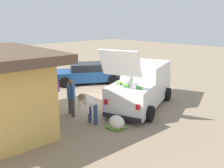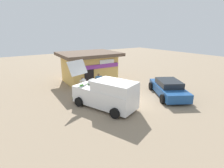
# 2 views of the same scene
# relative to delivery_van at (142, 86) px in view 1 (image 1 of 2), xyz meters

# --- Properties ---
(ground_plane) EXTENTS (60.00, 60.00, 0.00)m
(ground_plane) POSITION_rel_delivery_van_xyz_m (1.98, 0.61, -0.97)
(ground_plane) COLOR gray
(delivery_van) EXTENTS (3.22, 5.11, 2.93)m
(delivery_van) POSITION_rel_delivery_van_xyz_m (0.00, 0.00, 0.00)
(delivery_van) COLOR white
(delivery_van) RESTS_ON ground_plane
(parked_sedan) EXTENTS (3.81, 4.71, 1.27)m
(parked_sedan) POSITION_rel_delivery_van_xyz_m (5.26, -0.90, -0.36)
(parked_sedan) COLOR #1E4C8C
(parked_sedan) RESTS_ON ground_plane
(vendor_standing) EXTENTS (0.56, 0.40, 1.55)m
(vendor_standing) POSITION_rel_delivery_van_xyz_m (1.27, 3.11, -0.07)
(vendor_standing) COLOR #4C4C51
(vendor_standing) RESTS_ON ground_plane
(customer_bending) EXTENTS (0.57, 0.75, 1.33)m
(customer_bending) POSITION_rel_delivery_van_xyz_m (0.00, 3.21, -0.14)
(customer_bending) COLOR navy
(customer_bending) RESTS_ON ground_plane
(unloaded_banana_pile) EXTENTS (0.89, 0.80, 0.48)m
(unloaded_banana_pile) POSITION_rel_delivery_van_xyz_m (-0.96, 2.65, -0.74)
(unloaded_banana_pile) COLOR silver
(unloaded_banana_pile) RESTS_ON ground_plane
(paint_bucket) EXTENTS (0.33, 0.33, 0.37)m
(paint_bucket) POSITION_rel_delivery_van_xyz_m (4.07, 3.45, -0.78)
(paint_bucket) COLOR blue
(paint_bucket) RESTS_ON ground_plane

